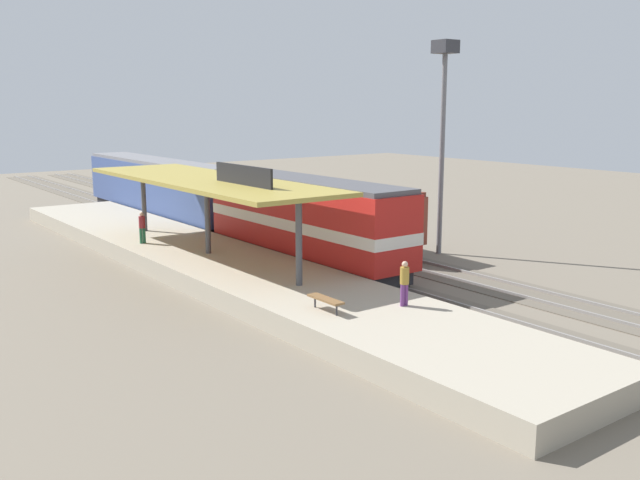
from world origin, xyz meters
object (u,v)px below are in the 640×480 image
freight_car (338,213)px  light_mast (444,103)px  locomotive (304,220)px  person_walking (404,281)px  person_waiting (142,226)px  passenger_carriage_single (160,189)px  platform_bench (326,300)px

freight_car → light_mast: size_ratio=1.03×
locomotive → person_walking: locomotive is taller
locomotive → person_waiting: size_ratio=8.44×
passenger_carriage_single → freight_car: passenger_carriage_single is taller
platform_bench → locomotive: (6.00, 9.73, 1.07)m
freight_car → person_waiting: (-10.84, 3.37, -0.12)m
platform_bench → freight_car: (10.60, 12.73, 0.63)m
platform_bench → passenger_carriage_single: bearing=77.8°
passenger_carriage_single → light_mast: bearing=-68.9°
person_walking → freight_car: bearing=60.7°
platform_bench → person_waiting: person_waiting is taller
person_waiting → platform_bench: bearing=-89.1°
person_walking → platform_bench: bearing=157.1°
platform_bench → passenger_carriage_single: (6.00, 27.73, 0.97)m
platform_bench → light_mast: size_ratio=0.15×
passenger_carriage_single → person_waiting: 13.20m
light_mast → person_waiting: bearing=148.7°
person_walking → person_waiting: bearing=100.0°
person_walking → light_mast: bearing=38.5°
locomotive → light_mast: (7.80, -2.17, 5.99)m
freight_car → person_waiting: bearing=162.7°
person_waiting → person_walking: size_ratio=1.00×
passenger_carriage_single → platform_bench: bearing=-102.2°
person_waiting → person_walking: (3.04, -17.28, 0.00)m
freight_car → person_waiting: 11.35m
locomotive → platform_bench: bearing=-121.7°
locomotive → person_walking: (-3.21, -10.91, -0.56)m
platform_bench → freight_car: freight_car is taller
locomotive → passenger_carriage_single: (0.00, 18.00, -0.10)m
light_mast → person_waiting: size_ratio=6.84×
freight_car → person_waiting: freight_car is taller
light_mast → platform_bench: bearing=-151.3°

